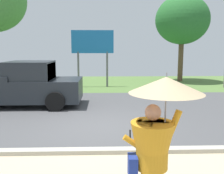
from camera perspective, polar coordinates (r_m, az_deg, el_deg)
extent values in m
cube|color=#4C4C4F|center=(10.01, -2.35, -5.65)|extent=(40.00, 8.00, 0.10)
cube|color=#557739|center=(17.86, -2.14, 0.78)|extent=(40.00, 8.00, 0.10)
cube|color=#B2AD9E|center=(6.17, -2.66, -14.06)|extent=(40.00, 0.24, 0.10)
cone|color=orange|center=(3.78, 8.81, -18.40)|extent=(0.60, 0.60, 1.45)
cylinder|color=orange|center=(3.62, 8.96, -12.76)|extent=(0.44, 0.44, 0.65)
sphere|color=tan|center=(3.48, 9.14, -5.61)|extent=(0.22, 0.22, 0.22)
cylinder|color=orange|center=(3.59, 13.50, -8.43)|extent=(0.24, 0.09, 0.45)
cylinder|color=orange|center=(3.59, 4.73, -12.32)|extent=(0.29, 0.08, 0.24)
cylinder|color=gray|center=(3.50, 11.86, -4.99)|extent=(0.02, 0.02, 0.75)
cone|color=#D1B284|center=(3.44, 12.04, 0.44)|extent=(1.00, 1.00, 0.22)
cylinder|color=gray|center=(3.43, 12.10, 2.43)|extent=(0.02, 0.02, 0.10)
cube|color=black|center=(3.58, 4.05, -10.71)|extent=(0.02, 0.11, 0.16)
cube|color=navy|center=(3.65, 4.64, -17.23)|extent=(0.12, 0.24, 0.30)
cube|color=#23282D|center=(11.48, -20.02, -0.58)|extent=(5.20, 2.00, 0.90)
cube|color=#23282D|center=(11.24, -17.80, 3.20)|extent=(1.80, 1.84, 0.90)
cube|color=#2D3842|center=(11.04, -13.55, 3.28)|extent=(0.10, 1.70, 0.77)
cylinder|color=black|center=(12.09, -10.79, -1.19)|extent=(0.76, 0.28, 0.76)
cylinder|color=black|center=(10.15, -12.53, -3.15)|extent=(0.76, 0.28, 0.76)
cylinder|color=slate|center=(16.11, -7.52, 3.95)|extent=(0.12, 0.12, 2.20)
cylinder|color=slate|center=(16.03, -1.09, 4.00)|extent=(0.12, 0.12, 2.20)
cube|color=#1E72B2|center=(15.99, -4.38, 10.06)|extent=(2.60, 0.10, 1.40)
cylinder|color=brown|center=(19.25, 15.09, 5.97)|extent=(0.36, 0.36, 3.18)
ellipsoid|color=#286B2D|center=(19.33, 15.44, 14.29)|extent=(3.80, 3.80, 3.45)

